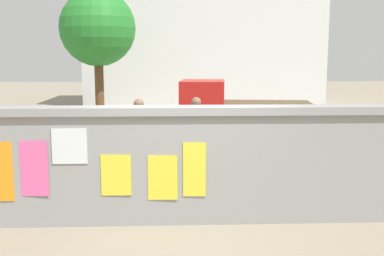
% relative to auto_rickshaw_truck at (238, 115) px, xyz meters
% --- Properties ---
extents(ground, '(60.00, 60.00, 0.00)m').
position_rel_auto_rickshaw_truck_xyz_m(ground, '(-1.60, 1.99, -0.90)').
color(ground, gray).
extents(poster_wall, '(8.16, 0.42, 1.80)m').
position_rel_auto_rickshaw_truck_xyz_m(poster_wall, '(-1.61, -6.02, 0.02)').
color(poster_wall, gray).
rests_on(poster_wall, ground).
extents(auto_rickshaw_truck, '(3.75, 1.91, 1.85)m').
position_rel_auto_rickshaw_truck_xyz_m(auto_rickshaw_truck, '(0.00, 0.00, 0.00)').
color(auto_rickshaw_truck, black).
rests_on(auto_rickshaw_truck, ground).
extents(motorcycle, '(1.90, 0.56, 0.87)m').
position_rel_auto_rickshaw_truck_xyz_m(motorcycle, '(-4.53, -3.02, -0.44)').
color(motorcycle, black).
rests_on(motorcycle, ground).
extents(bicycle_near, '(1.71, 0.44, 0.95)m').
position_rel_auto_rickshaw_truck_xyz_m(bicycle_near, '(-2.26, -4.43, -0.54)').
color(bicycle_near, black).
rests_on(bicycle_near, ground).
extents(bicycle_far, '(1.71, 0.44, 0.95)m').
position_rel_auto_rickshaw_truck_xyz_m(bicycle_far, '(0.87, -4.38, -0.54)').
color(bicycle_far, black).
rests_on(bicycle_far, ground).
extents(person_walking, '(0.44, 0.44, 1.62)m').
position_rel_auto_rickshaw_truck_xyz_m(person_walking, '(-1.30, -2.47, 0.09)').
color(person_walking, '#338CBF').
rests_on(person_walking, ground).
extents(person_bystander, '(0.43, 0.43, 1.62)m').
position_rel_auto_rickshaw_truck_xyz_m(person_bystander, '(-2.56, -2.83, 0.09)').
color(person_bystander, '#3F994C').
rests_on(person_bystander, ground).
extents(tree_roadside, '(2.98, 2.98, 5.07)m').
position_rel_auto_rickshaw_truck_xyz_m(tree_roadside, '(-4.74, 5.98, 2.66)').
color(tree_roadside, brown).
rests_on(tree_roadside, ground).
extents(building_background, '(11.84, 5.22, 6.07)m').
position_rel_auto_rickshaw_truck_xyz_m(building_background, '(-0.26, 11.62, 2.16)').
color(building_background, silver).
rests_on(building_background, ground).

